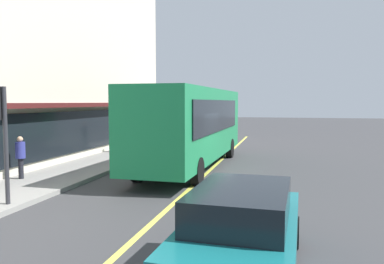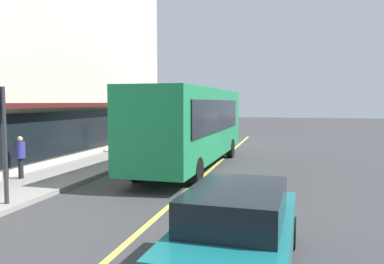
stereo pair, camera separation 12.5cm
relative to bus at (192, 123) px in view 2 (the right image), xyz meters
The scene contains 8 objects.
ground 2.90m from the bus, 154.25° to the right, with size 120.00×120.00×0.00m, color #38383A.
sidewalk 5.18m from the bus, 113.26° to the left, with size 80.00×2.94×0.15m, color gray.
lane_centre_stripe 2.89m from the bus, 154.25° to the right, with size 36.00×0.16×0.01m, color #D8D14C.
bus is the anchor object (origin of this frame).
car_teal 10.82m from the bus, 161.97° to the right, with size 4.38×2.01×1.52m.
pedestrian_at_corner 8.45m from the bus, 36.60° to the left, with size 0.34×0.34×1.64m.
pedestrian_near_storefront 5.58m from the bus, 55.02° to the left, with size 0.34×0.34×1.60m.
pedestrian_mid_block 7.12m from the bus, 131.49° to the left, with size 0.34×0.34×1.55m.
Camera 2 is at (-14.66, -3.20, 2.93)m, focal length 35.81 mm.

